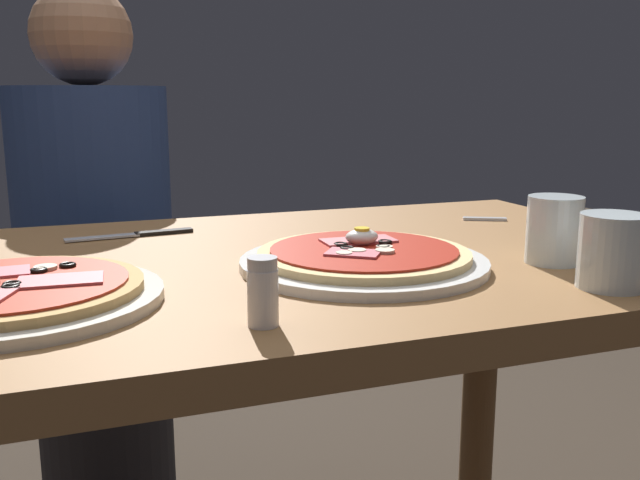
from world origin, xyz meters
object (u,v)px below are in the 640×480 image
(dining_table, at_px, (265,348))
(pizza_foreground, at_px, (364,258))
(water_glass_far, at_px, (554,235))
(diner_person, at_px, (98,287))
(fork, at_px, (501,219))
(salt_shaker, at_px, (263,292))
(knife, at_px, (140,234))
(water_glass_near, at_px, (612,256))
(pizza_across_left, at_px, (15,294))

(dining_table, xyz_separation_m, pizza_foreground, (0.11, -0.09, 0.14))
(water_glass_far, height_order, diner_person, diner_person)
(fork, bearing_deg, salt_shaker, -143.17)
(pizza_foreground, distance_m, knife, 0.39)
(dining_table, xyz_separation_m, fork, (0.47, 0.14, 0.13))
(knife, bearing_deg, dining_table, -56.80)
(dining_table, distance_m, water_glass_near, 0.46)
(fork, bearing_deg, pizza_foreground, -147.63)
(knife, xyz_separation_m, diner_person, (-0.05, 0.42, -0.19))
(salt_shaker, relative_size, diner_person, 0.06)
(pizza_across_left, distance_m, fork, 0.81)
(water_glass_near, distance_m, diner_person, 1.07)
(dining_table, bearing_deg, pizza_across_left, -159.30)
(salt_shaker, bearing_deg, pizza_across_left, 145.52)
(water_glass_near, relative_size, fork, 0.58)
(pizza_foreground, distance_m, water_glass_near, 0.29)
(pizza_foreground, distance_m, diner_person, 0.81)
(pizza_across_left, relative_size, water_glass_far, 3.49)
(dining_table, distance_m, knife, 0.29)
(water_glass_near, bearing_deg, diner_person, 120.05)
(pizza_across_left, xyz_separation_m, water_glass_far, (0.65, -0.04, 0.03))
(dining_table, height_order, pizza_foreground, pizza_foreground)
(dining_table, relative_size, water_glass_near, 14.26)
(pizza_foreground, xyz_separation_m, pizza_across_left, (-0.41, -0.02, -0.00))
(dining_table, distance_m, diner_person, 0.66)
(dining_table, xyz_separation_m, water_glass_far, (0.35, -0.15, 0.16))
(pizza_across_left, bearing_deg, water_glass_far, -3.41)
(pizza_foreground, xyz_separation_m, water_glass_near, (0.23, -0.18, 0.02))
(salt_shaker, bearing_deg, fork, 36.83)
(dining_table, distance_m, pizza_across_left, 0.35)
(pizza_across_left, bearing_deg, knife, 63.86)
(dining_table, relative_size, water_glass_far, 13.78)
(pizza_foreground, xyz_separation_m, fork, (0.36, 0.23, -0.01))
(water_glass_far, relative_size, knife, 0.45)
(pizza_across_left, distance_m, salt_shaker, 0.28)
(water_glass_near, bearing_deg, pizza_foreground, 140.92)
(dining_table, relative_size, salt_shaker, 18.10)
(pizza_across_left, bearing_deg, diner_person, 81.66)
(fork, relative_size, diner_person, 0.12)
(water_glass_near, height_order, diner_person, diner_person)
(fork, distance_m, diner_person, 0.85)
(pizza_across_left, distance_m, water_glass_far, 0.65)
(dining_table, distance_m, water_glass_far, 0.42)
(water_glass_near, distance_m, knife, 0.68)
(water_glass_far, bearing_deg, fork, 67.60)
(fork, bearing_deg, diner_person, 143.25)
(water_glass_far, xyz_separation_m, salt_shaker, (-0.42, -0.12, -0.00))
(knife, bearing_deg, diner_person, 97.12)
(water_glass_near, relative_size, diner_person, 0.07)
(knife, xyz_separation_m, salt_shaker, (0.06, -0.48, 0.03))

